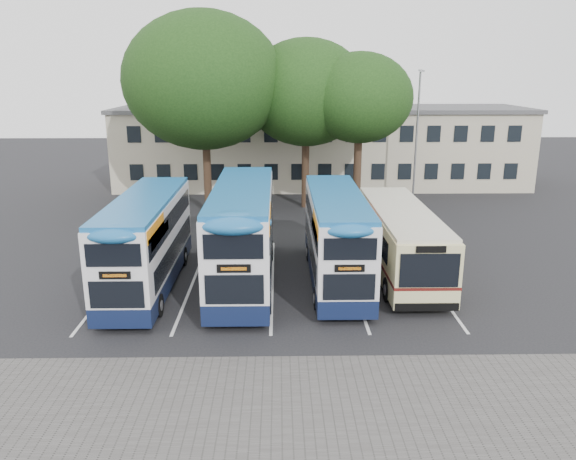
% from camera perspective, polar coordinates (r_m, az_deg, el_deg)
% --- Properties ---
extents(ground, '(120.00, 120.00, 0.00)m').
position_cam_1_polar(ground, '(20.81, 8.79, -9.89)').
color(ground, black).
rests_on(ground, ground).
extents(paving_strip, '(40.00, 6.00, 0.01)m').
position_cam_1_polar(paving_strip, '(16.24, 4.52, -17.75)').
color(paving_strip, '#595654').
rests_on(paving_strip, ground).
extents(bay_lines, '(14.12, 11.00, 0.01)m').
position_cam_1_polar(bay_lines, '(25.11, -1.60, -5.07)').
color(bay_lines, silver).
rests_on(bay_lines, ground).
extents(depot_building, '(32.40, 8.40, 6.20)m').
position_cam_1_polar(depot_building, '(45.94, 3.38, 8.58)').
color(depot_building, '#B5A792').
rests_on(depot_building, ground).
extents(lamp_post, '(0.25, 1.05, 9.06)m').
position_cam_1_polar(lamp_post, '(39.76, 12.97, 9.87)').
color(lamp_post, gray).
rests_on(lamp_post, ground).
extents(tree_left, '(10.01, 10.01, 12.63)m').
position_cam_1_polar(tree_left, '(36.43, -8.56, 14.76)').
color(tree_left, black).
rests_on(tree_left, ground).
extents(tree_mid, '(8.10, 8.10, 11.05)m').
position_cam_1_polar(tree_mid, '(37.43, 1.85, 13.76)').
color(tree_mid, black).
rests_on(tree_mid, ground).
extents(tree_right, '(6.57, 6.57, 10.15)m').
position_cam_1_polar(tree_right, '(36.04, 7.30, 13.14)').
color(tree_right, black).
rests_on(tree_right, ground).
extents(bus_dd_left, '(2.29, 9.45, 3.93)m').
position_cam_1_polar(bus_dd_left, '(24.43, -14.17, -0.81)').
color(bus_dd_left, '#0F1939').
rests_on(bus_dd_left, ground).
extents(bus_dd_mid, '(2.49, 10.26, 4.28)m').
position_cam_1_polar(bus_dd_mid, '(24.23, -4.59, -0.04)').
color(bus_dd_mid, '#0F1939').
rests_on(bus_dd_mid, ground).
extents(bus_dd_right, '(2.28, 9.38, 3.91)m').
position_cam_1_polar(bus_dd_right, '(24.46, 4.93, -0.39)').
color(bus_dd_right, '#0F1939').
rests_on(bus_dd_right, ground).
extents(bus_single, '(2.57, 10.09, 3.01)m').
position_cam_1_polar(bus_single, '(26.10, 11.32, -0.62)').
color(bus_single, beige).
rests_on(bus_single, ground).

